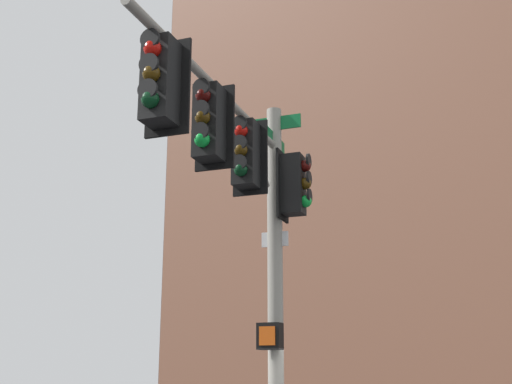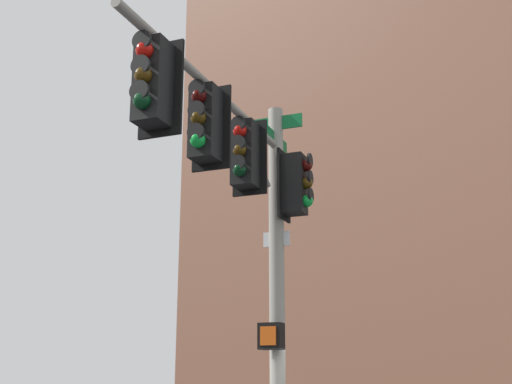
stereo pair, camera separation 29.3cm
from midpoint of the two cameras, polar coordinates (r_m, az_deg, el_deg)
signal_pole_assembly at (r=9.59m, az=0.28°, el=-0.84°), size 2.54×4.87×6.49m
building_brick_nearside at (r=44.98m, az=16.18°, el=12.20°), size 26.61×21.43×45.12m
building_brick_midblock at (r=48.26m, az=10.84°, el=5.01°), size 21.57×19.01×37.61m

